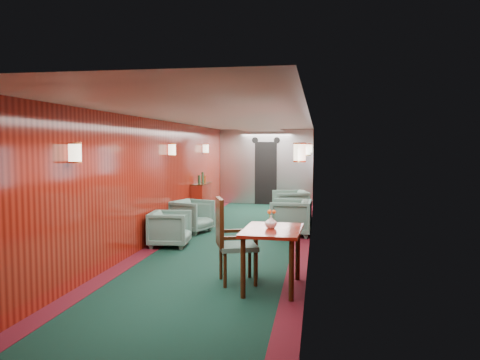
{
  "coord_description": "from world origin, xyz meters",
  "views": [
    {
      "loc": [
        1.64,
        -9.01,
        1.9
      ],
      "look_at": [
        0.0,
        0.84,
        1.15
      ],
      "focal_mm": 35.0,
      "sensor_mm": 36.0,
      "label": 1
    }
  ],
  "objects_px": {
    "armchair_left_near": "(170,229)",
    "armchair_left_far": "(192,216)",
    "side_chair": "(230,237)",
    "credenza": "(201,200)",
    "armchair_right_far": "(290,205)",
    "dining_table": "(272,238)",
    "armchair_right_near": "(291,217)"
  },
  "relations": [
    {
      "from": "dining_table",
      "to": "side_chair",
      "type": "height_order",
      "value": "side_chair"
    },
    {
      "from": "armchair_left_far",
      "to": "armchair_right_far",
      "type": "bearing_deg",
      "value": -27.32
    },
    {
      "from": "armchair_left_far",
      "to": "armchair_right_near",
      "type": "distance_m",
      "value": 2.15
    },
    {
      "from": "armchair_left_near",
      "to": "armchair_right_near",
      "type": "xyz_separation_m",
      "value": [
        2.18,
        1.44,
        0.05
      ]
    },
    {
      "from": "side_chair",
      "to": "credenza",
      "type": "height_order",
      "value": "credenza"
    },
    {
      "from": "armchair_right_far",
      "to": "armchair_left_near",
      "type": "bearing_deg",
      "value": -45.5
    },
    {
      "from": "side_chair",
      "to": "armchair_right_near",
      "type": "height_order",
      "value": "side_chair"
    },
    {
      "from": "credenza",
      "to": "armchair_right_far",
      "type": "relative_size",
      "value": 1.42
    },
    {
      "from": "dining_table",
      "to": "credenza",
      "type": "xyz_separation_m",
      "value": [
        -2.4,
        5.67,
        -0.2
      ]
    },
    {
      "from": "side_chair",
      "to": "armchair_right_near",
      "type": "bearing_deg",
      "value": 60.47
    },
    {
      "from": "side_chair",
      "to": "armchair_left_far",
      "type": "distance_m",
      "value": 3.89
    },
    {
      "from": "armchair_right_near",
      "to": "armchair_right_far",
      "type": "bearing_deg",
      "value": -174.74
    },
    {
      "from": "armchair_right_near",
      "to": "armchair_right_far",
      "type": "height_order",
      "value": "armchair_right_far"
    },
    {
      "from": "armchair_right_near",
      "to": "armchair_left_near",
      "type": "bearing_deg",
      "value": -54.89
    },
    {
      "from": "armchair_left_near",
      "to": "armchair_left_far",
      "type": "relative_size",
      "value": 0.94
    },
    {
      "from": "armchair_right_near",
      "to": "armchair_left_far",
      "type": "bearing_deg",
      "value": -88.67
    },
    {
      "from": "dining_table",
      "to": "armchair_left_near",
      "type": "xyz_separation_m",
      "value": [
        -2.14,
        2.28,
        -0.34
      ]
    },
    {
      "from": "armchair_left_far",
      "to": "armchair_left_near",
      "type": "bearing_deg",
      "value": -161.97
    },
    {
      "from": "dining_table",
      "to": "armchair_left_far",
      "type": "height_order",
      "value": "dining_table"
    },
    {
      "from": "armchair_right_near",
      "to": "armchair_right_far",
      "type": "distance_m",
      "value": 1.95
    },
    {
      "from": "dining_table",
      "to": "armchair_left_near",
      "type": "distance_m",
      "value": 3.14
    },
    {
      "from": "dining_table",
      "to": "side_chair",
      "type": "xyz_separation_m",
      "value": [
        -0.6,
        0.16,
        -0.03
      ]
    },
    {
      "from": "side_chair",
      "to": "armchair_right_far",
      "type": "relative_size",
      "value": 1.41
    },
    {
      "from": "side_chair",
      "to": "credenza",
      "type": "distance_m",
      "value": 5.8
    },
    {
      "from": "credenza",
      "to": "armchair_left_far",
      "type": "relative_size",
      "value": 1.54
    },
    {
      "from": "credenza",
      "to": "armchair_left_near",
      "type": "xyz_separation_m",
      "value": [
        0.26,
        -3.4,
        -0.14
      ]
    },
    {
      "from": "side_chair",
      "to": "armchair_left_near",
      "type": "bearing_deg",
      "value": 106.64
    },
    {
      "from": "side_chair",
      "to": "armchair_right_far",
      "type": "height_order",
      "value": "side_chair"
    },
    {
      "from": "armchair_left_far",
      "to": "armchair_right_near",
      "type": "bearing_deg",
      "value": -71.26
    },
    {
      "from": "armchair_left_near",
      "to": "armchair_right_near",
      "type": "bearing_deg",
      "value": -62.12
    },
    {
      "from": "side_chair",
      "to": "armchair_left_near",
      "type": "distance_m",
      "value": 2.64
    },
    {
      "from": "armchair_right_far",
      "to": "side_chair",
      "type": "bearing_deg",
      "value": -19.57
    }
  ]
}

